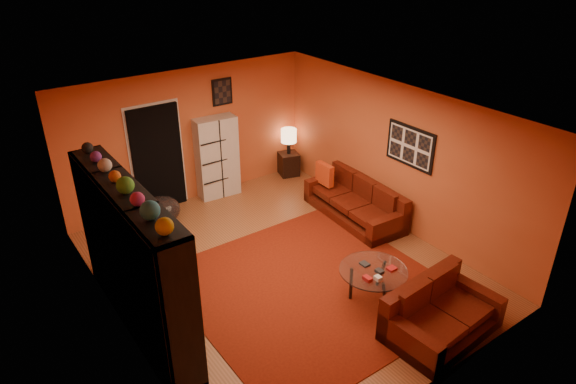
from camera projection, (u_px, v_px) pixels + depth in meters
floor at (279, 267)px, 8.24m from camera, size 6.00×6.00×0.00m
ceiling at (278, 112)px, 7.05m from camera, size 6.00×6.00×0.00m
wall_back at (189, 136)px, 9.82m from camera, size 6.00×0.00×6.00m
wall_front at (438, 301)px, 5.48m from camera, size 6.00×0.00×6.00m
wall_left at (113, 250)px, 6.36m from camera, size 0.00×6.00×6.00m
wall_right at (396, 157)px, 8.94m from camera, size 0.00×6.00×6.00m
rug at (311, 286)px, 7.79m from camera, size 3.60×3.60×0.01m
doorway at (158, 159)px, 9.56m from camera, size 0.95×0.10×2.04m
wall_art_right at (410, 146)px, 8.58m from camera, size 0.03×1.00×0.70m
wall_art_back at (222, 92)px, 9.85m from camera, size 0.42×0.03×0.52m
entertainment_unit at (133, 260)px, 6.59m from camera, size 0.45×3.00×2.10m
tv at (137, 263)px, 6.65m from camera, size 0.89×0.12×0.51m
sofa at (357, 202)px, 9.58m from camera, size 0.99×2.13×0.85m
loveseat at (437, 313)px, 6.83m from camera, size 1.61×1.03×0.85m
throw_pillow at (325, 174)px, 9.88m from camera, size 0.12×0.42×0.42m
coffee_table at (373, 273)px, 7.35m from camera, size 0.98×0.98×0.49m
storage_cabinet at (217, 157)px, 10.13m from camera, size 0.84×0.42×1.64m
bowl_chair at (162, 210)px, 9.32m from camera, size 0.65×0.65×0.53m
side_table at (289, 164)px, 11.24m from camera, size 0.50×0.50×0.50m
table_lamp at (289, 136)px, 10.94m from camera, size 0.33×0.33×0.55m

